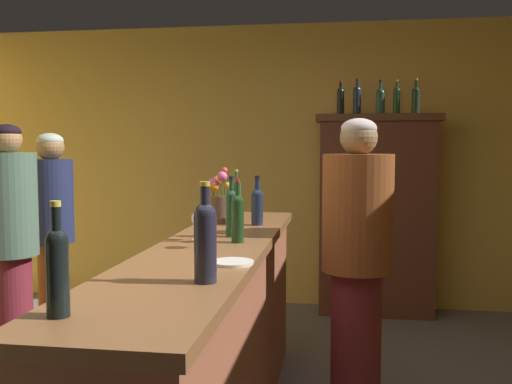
# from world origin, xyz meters

# --- Properties ---
(wall_back) EXTENTS (5.66, 0.12, 2.64)m
(wall_back) POSITION_xyz_m (0.00, 2.98, 1.32)
(wall_back) COLOR gold
(wall_back) RESTS_ON ground
(bar_counter) EXTENTS (0.54, 2.84, 1.02)m
(bar_counter) POSITION_xyz_m (0.24, 0.24, 0.52)
(bar_counter) COLOR #935238
(bar_counter) RESTS_ON ground
(display_cabinet) EXTENTS (1.08, 0.38, 1.78)m
(display_cabinet) POSITION_xyz_m (1.18, 2.70, 0.93)
(display_cabinet) COLOR #5A2D1E
(display_cabinet) RESTS_ON ground
(wine_bottle_syrah) EXTENTS (0.06, 0.06, 0.33)m
(wine_bottle_syrah) POSITION_xyz_m (0.17, 1.28, 1.17)
(wine_bottle_syrah) COLOR #2E5128
(wine_bottle_syrah) RESTS_ON bar_counter
(wine_bottle_merlot) EXTENTS (0.06, 0.06, 0.33)m
(wine_bottle_merlot) POSITION_xyz_m (0.08, -0.95, 1.16)
(wine_bottle_merlot) COLOR black
(wine_bottle_merlot) RESTS_ON bar_counter
(wine_bottle_rose) EXTENTS (0.08, 0.08, 0.36)m
(wine_bottle_rose) POSITION_xyz_m (0.39, -0.50, 1.18)
(wine_bottle_rose) COLOR #222131
(wine_bottle_rose) RESTS_ON bar_counter
(wine_bottle_pinot) EXTENTS (0.06, 0.06, 0.32)m
(wine_bottle_pinot) POSITION_xyz_m (0.29, 0.52, 1.16)
(wine_bottle_pinot) COLOR #1B3D26
(wine_bottle_pinot) RESTS_ON bar_counter
(wine_bottle_malbec) EXTENTS (0.06, 0.06, 0.32)m
(wine_bottle_malbec) POSITION_xyz_m (0.35, 0.34, 1.16)
(wine_bottle_malbec) COLOR #1A3617
(wine_bottle_malbec) RESTS_ON bar_counter
(wine_bottle_riesling) EXTENTS (0.07, 0.07, 0.30)m
(wine_bottle_riesling) POSITION_xyz_m (0.36, 0.98, 1.15)
(wine_bottle_riesling) COLOR #1C263B
(wine_bottle_riesling) RESTS_ON bar_counter
(wine_glass_front) EXTENTS (0.07, 0.07, 0.15)m
(wine_glass_front) POSITION_xyz_m (0.14, 0.38, 1.13)
(wine_glass_front) COLOR white
(wine_glass_front) RESTS_ON bar_counter
(wine_glass_mid) EXTENTS (0.08, 0.08, 0.15)m
(wine_glass_mid) POSITION_xyz_m (0.23, 0.17, 1.13)
(wine_glass_mid) COLOR white
(wine_glass_mid) RESTS_ON bar_counter
(flower_arrangement) EXTENTS (0.15, 0.13, 0.35)m
(flower_arrangement) POSITION_xyz_m (0.11, 1.04, 1.17)
(flower_arrangement) COLOR #503729
(flower_arrangement) RESTS_ON bar_counter
(cheese_plate) EXTENTS (0.17, 0.17, 0.01)m
(cheese_plate) POSITION_xyz_m (0.43, -0.17, 1.03)
(cheese_plate) COLOR white
(cheese_plate) RESTS_ON bar_counter
(display_bottle_left) EXTENTS (0.06, 0.06, 0.30)m
(display_bottle_left) POSITION_xyz_m (0.85, 2.70, 1.91)
(display_bottle_left) COLOR black
(display_bottle_left) RESTS_ON display_cabinet
(display_bottle_midleft) EXTENTS (0.07, 0.07, 0.32)m
(display_bottle_midleft) POSITION_xyz_m (0.99, 2.70, 1.92)
(display_bottle_midleft) COLOR #1B293A
(display_bottle_midleft) RESTS_ON display_cabinet
(display_bottle_center) EXTENTS (0.08, 0.08, 0.30)m
(display_bottle_center) POSITION_xyz_m (1.19, 2.70, 1.91)
(display_bottle_center) COLOR #274634
(display_bottle_center) RESTS_ON display_cabinet
(display_bottle_midright) EXTENTS (0.06, 0.06, 0.30)m
(display_bottle_midright) POSITION_xyz_m (1.33, 2.70, 1.91)
(display_bottle_midright) COLOR #193D1F
(display_bottle_midright) RESTS_ON display_cabinet
(display_bottle_right) EXTENTS (0.07, 0.07, 0.31)m
(display_bottle_right) POSITION_xyz_m (1.49, 2.70, 1.91)
(display_bottle_right) COLOR #1F3021
(display_bottle_right) RESTS_ON display_cabinet
(patron_by_cabinet) EXTENTS (0.32, 0.32, 1.60)m
(patron_by_cabinet) POSITION_xyz_m (-1.25, 1.48, 0.89)
(patron_by_cabinet) COLOR brown
(patron_by_cabinet) RESTS_ON ground
(patron_tall) EXTENTS (0.34, 0.34, 1.64)m
(patron_tall) POSITION_xyz_m (-1.18, 0.83, 0.90)
(patron_tall) COLOR maroon
(patron_tall) RESTS_ON ground
(bartender) EXTENTS (0.39, 0.39, 1.65)m
(bartender) POSITION_xyz_m (0.95, 0.72, 0.90)
(bartender) COLOR maroon
(bartender) RESTS_ON ground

